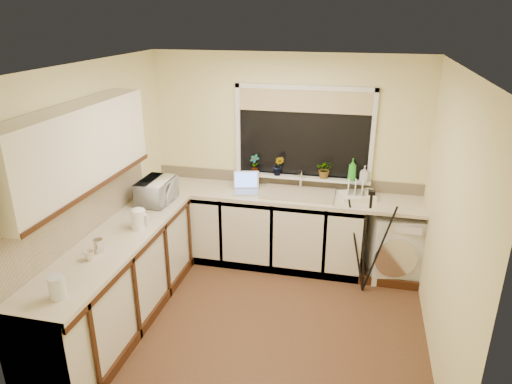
# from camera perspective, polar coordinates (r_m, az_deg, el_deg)

# --- Properties ---
(floor) EXTENTS (3.20, 3.20, 0.00)m
(floor) POSITION_cam_1_polar(r_m,az_deg,el_deg) (4.77, 0.23, -15.53)
(floor) COLOR brown
(floor) RESTS_ON ground
(ceiling) EXTENTS (3.20, 3.20, 0.00)m
(ceiling) POSITION_cam_1_polar(r_m,az_deg,el_deg) (3.85, 0.28, 15.16)
(ceiling) COLOR white
(ceiling) RESTS_ON ground
(wall_back) EXTENTS (3.20, 0.00, 3.20)m
(wall_back) POSITION_cam_1_polar(r_m,az_deg,el_deg) (5.54, 3.69, 4.07)
(wall_back) COLOR #F2E7A1
(wall_back) RESTS_ON ground
(wall_front) EXTENTS (3.20, 0.00, 3.20)m
(wall_front) POSITION_cam_1_polar(r_m,az_deg,el_deg) (2.89, -6.53, -13.32)
(wall_front) COLOR #F2E7A1
(wall_front) RESTS_ON ground
(wall_left) EXTENTS (0.00, 3.00, 3.00)m
(wall_left) POSITION_cam_1_polar(r_m,az_deg,el_deg) (4.75, -18.93, -0.07)
(wall_left) COLOR #F2E7A1
(wall_left) RESTS_ON ground
(wall_right) EXTENTS (0.00, 3.00, 3.00)m
(wall_right) POSITION_cam_1_polar(r_m,az_deg,el_deg) (4.14, 22.44, -3.69)
(wall_right) COLOR #F2E7A1
(wall_right) RESTS_ON ground
(base_cabinet_back) EXTENTS (2.55, 0.60, 0.86)m
(base_cabinet_back) POSITION_cam_1_polar(r_m,az_deg,el_deg) (5.62, -0.29, -4.36)
(base_cabinet_back) COLOR silver
(base_cabinet_back) RESTS_ON floor
(base_cabinet_left) EXTENTS (0.54, 2.40, 0.86)m
(base_cabinet_left) POSITION_cam_1_polar(r_m,az_deg,el_deg) (4.72, -16.49, -10.72)
(base_cabinet_left) COLOR silver
(base_cabinet_left) RESTS_ON floor
(worktop_back) EXTENTS (3.20, 0.60, 0.04)m
(worktop_back) POSITION_cam_1_polar(r_m,az_deg,el_deg) (5.38, 3.08, -0.36)
(worktop_back) COLOR beige
(worktop_back) RESTS_ON base_cabinet_back
(worktop_left) EXTENTS (0.60, 2.40, 0.04)m
(worktop_left) POSITION_cam_1_polar(r_m,az_deg,el_deg) (4.50, -17.09, -5.83)
(worktop_left) COLOR beige
(worktop_left) RESTS_ON base_cabinet_left
(upper_cabinet) EXTENTS (0.28, 1.90, 0.70)m
(upper_cabinet) POSITION_cam_1_polar(r_m,az_deg,el_deg) (4.13, -21.15, 4.97)
(upper_cabinet) COLOR silver
(upper_cabinet) RESTS_ON wall_left
(splashback_left) EXTENTS (0.02, 2.40, 0.45)m
(splashback_left) POSITION_cam_1_polar(r_m,az_deg,el_deg) (4.55, -20.58, -2.59)
(splashback_left) COLOR beige
(splashback_left) RESTS_ON wall_left
(splashback_back) EXTENTS (3.20, 0.02, 0.14)m
(splashback_back) POSITION_cam_1_polar(r_m,az_deg,el_deg) (5.61, 3.61, 1.55)
(splashback_back) COLOR beige
(splashback_back) RESTS_ON wall_back
(window_glass) EXTENTS (1.50, 0.02, 1.00)m
(window_glass) POSITION_cam_1_polar(r_m,az_deg,el_deg) (5.41, 5.85, 7.16)
(window_glass) COLOR black
(window_glass) RESTS_ON wall_back
(window_blind) EXTENTS (1.50, 0.02, 0.25)m
(window_blind) POSITION_cam_1_polar(r_m,az_deg,el_deg) (5.31, 5.97, 11.02)
(window_blind) COLOR tan
(window_blind) RESTS_ON wall_back
(windowsill) EXTENTS (1.60, 0.14, 0.03)m
(windowsill) POSITION_cam_1_polar(r_m,az_deg,el_deg) (5.51, 5.58, 1.82)
(windowsill) COLOR white
(windowsill) RESTS_ON wall_back
(sink) EXTENTS (0.82, 0.46, 0.03)m
(sink) POSITION_cam_1_polar(r_m,az_deg,el_deg) (5.34, 5.20, -0.21)
(sink) COLOR tan
(sink) RESTS_ON worktop_back
(faucet) EXTENTS (0.03, 0.03, 0.24)m
(faucet) POSITION_cam_1_polar(r_m,az_deg,el_deg) (5.47, 5.50, 1.51)
(faucet) COLOR silver
(faucet) RESTS_ON worktop_back
(washing_machine) EXTENTS (0.63, 0.62, 0.78)m
(washing_machine) POSITION_cam_1_polar(r_m,az_deg,el_deg) (5.53, 16.66, -6.22)
(washing_machine) COLOR silver
(washing_machine) RESTS_ON floor
(laptop) EXTENTS (0.36, 0.36, 0.21)m
(laptop) POSITION_cam_1_polar(r_m,az_deg,el_deg) (5.42, -1.19, 0.70)
(laptop) COLOR #A5A6AD
(laptop) RESTS_ON worktop_back
(kettle) EXTENTS (0.14, 0.14, 0.19)m
(kettle) POSITION_cam_1_polar(r_m,az_deg,el_deg) (4.61, -14.22, -3.30)
(kettle) COLOR white
(kettle) RESTS_ON worktop_left
(dish_rack) EXTENTS (0.45, 0.40, 0.06)m
(dish_rack) POSITION_cam_1_polar(r_m,az_deg,el_deg) (5.33, 12.21, -0.48)
(dish_rack) COLOR white
(dish_rack) RESTS_ON worktop_back
(tripod) EXTENTS (0.74, 0.74, 1.17)m
(tripod) POSITION_cam_1_polar(r_m,az_deg,el_deg) (5.06, 13.45, -6.05)
(tripod) COLOR black
(tripod) RESTS_ON floor
(glass_jug) EXTENTS (0.12, 0.12, 0.18)m
(glass_jug) POSITION_cam_1_polar(r_m,az_deg,el_deg) (3.74, -23.21, -10.70)
(glass_jug) COLOR silver
(glass_jug) RESTS_ON worktop_left
(steel_jar) EXTENTS (0.09, 0.09, 0.12)m
(steel_jar) POSITION_cam_1_polar(r_m,az_deg,el_deg) (4.29, -18.76, -6.24)
(steel_jar) COLOR silver
(steel_jar) RESTS_ON worktop_left
(microwave) EXTENTS (0.33, 0.48, 0.26)m
(microwave) POSITION_cam_1_polar(r_m,az_deg,el_deg) (5.18, -12.10, 0.12)
(microwave) COLOR white
(microwave) RESTS_ON worktop_left
(plant_a) EXTENTS (0.14, 0.12, 0.23)m
(plant_a) POSITION_cam_1_polar(r_m,az_deg,el_deg) (5.54, -0.17, 3.45)
(plant_a) COLOR #999999
(plant_a) RESTS_ON windowsill
(plant_b) EXTENTS (0.14, 0.12, 0.24)m
(plant_b) POSITION_cam_1_polar(r_m,az_deg,el_deg) (5.47, 2.76, 3.25)
(plant_b) COLOR #999999
(plant_b) RESTS_ON windowsill
(plant_d) EXTENTS (0.21, 0.18, 0.21)m
(plant_d) POSITION_cam_1_polar(r_m,az_deg,el_deg) (5.44, 8.44, 2.79)
(plant_d) COLOR #999999
(plant_d) RESTS_ON windowsill
(soap_bottle_green) EXTENTS (0.11, 0.11, 0.26)m
(soap_bottle_green) POSITION_cam_1_polar(r_m,az_deg,el_deg) (5.41, 11.73, 2.71)
(soap_bottle_green) COLOR green
(soap_bottle_green) RESTS_ON windowsill
(soap_bottle_clear) EXTENTS (0.10, 0.10, 0.19)m
(soap_bottle_clear) POSITION_cam_1_polar(r_m,az_deg,el_deg) (5.41, 13.15, 2.20)
(soap_bottle_clear) COLOR #999999
(soap_bottle_clear) RESTS_ON windowsill
(cup_back) EXTENTS (0.17, 0.17, 0.11)m
(cup_back) POSITION_cam_1_polar(r_m,az_deg,el_deg) (5.35, 13.58, -0.24)
(cup_back) COLOR silver
(cup_back) RESTS_ON worktop_back
(cup_left) EXTENTS (0.11, 0.11, 0.08)m
(cup_left) POSITION_cam_1_polar(r_m,az_deg,el_deg) (4.19, -19.76, -7.36)
(cup_left) COLOR beige
(cup_left) RESTS_ON worktop_left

